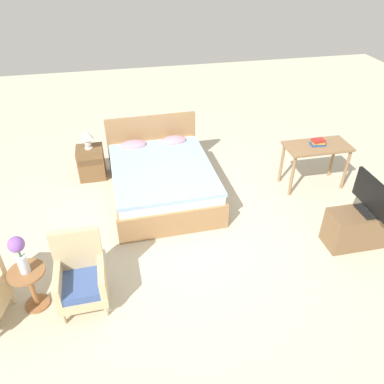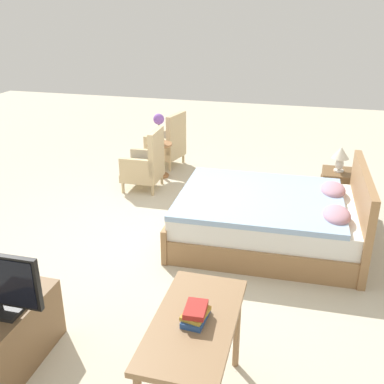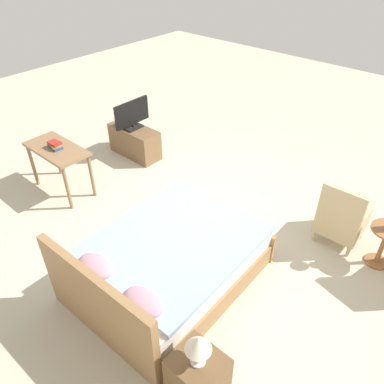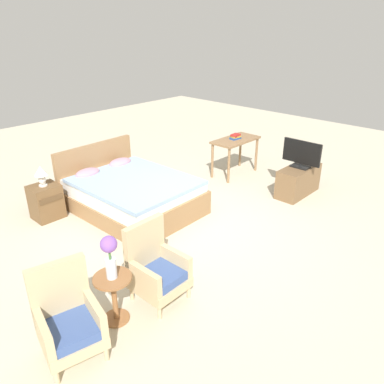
{
  "view_description": "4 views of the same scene",
  "coord_description": "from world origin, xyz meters",
  "px_view_note": "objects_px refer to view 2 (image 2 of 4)",
  "views": [
    {
      "loc": [
        -0.79,
        -4.05,
        3.57
      ],
      "look_at": [
        0.09,
        0.14,
        0.57
      ],
      "focal_mm": 35.0,
      "sensor_mm": 36.0,
      "label": 1
    },
    {
      "loc": [
        4.51,
        1.32,
        2.61
      ],
      "look_at": [
        0.27,
        0.2,
        0.76
      ],
      "focal_mm": 42.0,
      "sensor_mm": 36.0,
      "label": 2
    },
    {
      "loc": [
        -2.38,
        3.03,
        3.47
      ],
      "look_at": [
        0.16,
        0.14,
        0.64
      ],
      "focal_mm": 35.0,
      "sensor_mm": 36.0,
      "label": 3
    },
    {
      "loc": [
        -3.66,
        -3.63,
        2.91
      ],
      "look_at": [
        0.06,
        -0.13,
        0.58
      ],
      "focal_mm": 35.0,
      "sensor_mm": 36.0,
      "label": 4
    }
  ],
  "objects_px": {
    "armchair_by_window_right": "(146,165)",
    "nightstand": "(336,191)",
    "vanity_desk": "(194,334)",
    "bed": "(270,219)",
    "side_table": "(160,156)",
    "armchair_by_window_left": "(168,144)",
    "flower_vase": "(159,125)",
    "tv_stand": "(7,340)",
    "table_lamp": "(341,156)",
    "book_stack": "(196,314)"
  },
  "relations": [
    {
      "from": "vanity_desk",
      "to": "book_stack",
      "type": "height_order",
      "value": "book_stack"
    },
    {
      "from": "bed",
      "to": "table_lamp",
      "type": "height_order",
      "value": "bed"
    },
    {
      "from": "side_table",
      "to": "table_lamp",
      "type": "height_order",
      "value": "table_lamp"
    },
    {
      "from": "armchair_by_window_left",
      "to": "tv_stand",
      "type": "bearing_deg",
      "value": 2.87
    },
    {
      "from": "tv_stand",
      "to": "flower_vase",
      "type": "bearing_deg",
      "value": -177.24
    },
    {
      "from": "tv_stand",
      "to": "nightstand",
      "type": "bearing_deg",
      "value": 145.43
    },
    {
      "from": "bed",
      "to": "side_table",
      "type": "height_order",
      "value": "bed"
    },
    {
      "from": "side_table",
      "to": "flower_vase",
      "type": "xyz_separation_m",
      "value": [
        -0.0,
        0.0,
        0.5
      ]
    },
    {
      "from": "vanity_desk",
      "to": "book_stack",
      "type": "xyz_separation_m",
      "value": [
        -0.0,
        0.01,
        0.16
      ]
    },
    {
      "from": "armchair_by_window_right",
      "to": "nightstand",
      "type": "relative_size",
      "value": 1.64
    },
    {
      "from": "flower_vase",
      "to": "nightstand",
      "type": "height_order",
      "value": "flower_vase"
    },
    {
      "from": "vanity_desk",
      "to": "nightstand",
      "type": "bearing_deg",
      "value": 164.2
    },
    {
      "from": "armchair_by_window_right",
      "to": "vanity_desk",
      "type": "relative_size",
      "value": 0.88
    },
    {
      "from": "side_table",
      "to": "nightstand",
      "type": "bearing_deg",
      "value": 76.97
    },
    {
      "from": "side_table",
      "to": "book_stack",
      "type": "height_order",
      "value": "book_stack"
    },
    {
      "from": "bed",
      "to": "armchair_by_window_left",
      "type": "bearing_deg",
      "value": -139.17
    },
    {
      "from": "table_lamp",
      "to": "armchair_by_window_left",
      "type": "bearing_deg",
      "value": -113.07
    },
    {
      "from": "book_stack",
      "to": "armchair_by_window_left",
      "type": "bearing_deg",
      "value": -160.3
    },
    {
      "from": "nightstand",
      "to": "tv_stand",
      "type": "xyz_separation_m",
      "value": [
        3.61,
        -2.49,
        -0.02
      ]
    },
    {
      "from": "armchair_by_window_left",
      "to": "table_lamp",
      "type": "xyz_separation_m",
      "value": [
        1.16,
        2.73,
        0.4
      ]
    },
    {
      "from": "bed",
      "to": "nightstand",
      "type": "height_order",
      "value": "bed"
    },
    {
      "from": "bed",
      "to": "flower_vase",
      "type": "relative_size",
      "value": 4.46
    },
    {
      "from": "armchair_by_window_left",
      "to": "flower_vase",
      "type": "distance_m",
      "value": 0.72
    },
    {
      "from": "side_table",
      "to": "book_stack",
      "type": "bearing_deg",
      "value": 21.57
    },
    {
      "from": "nightstand",
      "to": "table_lamp",
      "type": "bearing_deg",
      "value": 90.0
    },
    {
      "from": "armchair_by_window_left",
      "to": "book_stack",
      "type": "height_order",
      "value": "armchair_by_window_left"
    },
    {
      "from": "bed",
      "to": "tv_stand",
      "type": "relative_size",
      "value": 2.22
    },
    {
      "from": "armchair_by_window_left",
      "to": "side_table",
      "type": "relative_size",
      "value": 1.67
    },
    {
      "from": "side_table",
      "to": "armchair_by_window_right",
      "type": "bearing_deg",
      "value": -3.5
    },
    {
      "from": "armchair_by_window_left",
      "to": "tv_stand",
      "type": "xyz_separation_m",
      "value": [
        4.77,
        0.24,
        -0.11
      ]
    },
    {
      "from": "side_table",
      "to": "table_lamp",
      "type": "bearing_deg",
      "value": 76.97
    },
    {
      "from": "flower_vase",
      "to": "table_lamp",
      "type": "distance_m",
      "value": 2.76
    },
    {
      "from": "bed",
      "to": "table_lamp",
      "type": "xyz_separation_m",
      "value": [
        -1.11,
        0.76,
        0.48
      ]
    },
    {
      "from": "flower_vase",
      "to": "side_table",
      "type": "bearing_deg",
      "value": 0.0
    },
    {
      "from": "side_table",
      "to": "tv_stand",
      "type": "distance_m",
      "value": 4.24
    },
    {
      "from": "armchair_by_window_left",
      "to": "vanity_desk",
      "type": "bearing_deg",
      "value": 19.61
    },
    {
      "from": "armchair_by_window_left",
      "to": "side_table",
      "type": "distance_m",
      "value": 0.54
    },
    {
      "from": "flower_vase",
      "to": "vanity_desk",
      "type": "distance_m",
      "value": 4.56
    },
    {
      "from": "tv_stand",
      "to": "vanity_desk",
      "type": "height_order",
      "value": "vanity_desk"
    },
    {
      "from": "table_lamp",
      "to": "vanity_desk",
      "type": "bearing_deg",
      "value": -15.81
    },
    {
      "from": "armchair_by_window_left",
      "to": "side_table",
      "type": "bearing_deg",
      "value": 3.74
    },
    {
      "from": "nightstand",
      "to": "vanity_desk",
      "type": "height_order",
      "value": "vanity_desk"
    },
    {
      "from": "book_stack",
      "to": "vanity_desk",
      "type": "bearing_deg",
      "value": -60.12
    },
    {
      "from": "bed",
      "to": "side_table",
      "type": "distance_m",
      "value": 2.6
    },
    {
      "from": "bed",
      "to": "armchair_by_window_left",
      "type": "relative_size",
      "value": 2.31
    },
    {
      "from": "side_table",
      "to": "table_lamp",
      "type": "relative_size",
      "value": 1.67
    },
    {
      "from": "armchair_by_window_right",
      "to": "book_stack",
      "type": "relative_size",
      "value": 3.95
    },
    {
      "from": "tv_stand",
      "to": "vanity_desk",
      "type": "bearing_deg",
      "value": 89.67
    },
    {
      "from": "flower_vase",
      "to": "vanity_desk",
      "type": "bearing_deg",
      "value": 21.47
    },
    {
      "from": "bed",
      "to": "armchair_by_window_right",
      "type": "distance_m",
      "value": 2.3
    }
  ]
}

